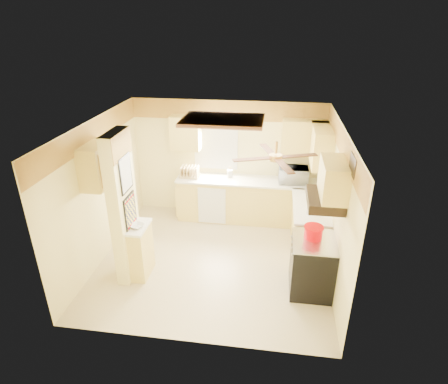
% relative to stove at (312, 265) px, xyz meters
% --- Properties ---
extents(floor, '(4.00, 4.00, 0.00)m').
position_rel_stove_xyz_m(floor, '(-1.67, 0.55, -0.46)').
color(floor, tan).
rests_on(floor, ground).
extents(ceiling, '(4.00, 4.00, 0.00)m').
position_rel_stove_xyz_m(ceiling, '(-1.67, 0.55, 2.04)').
color(ceiling, white).
rests_on(ceiling, wall_back).
extents(wall_back, '(4.00, 0.00, 4.00)m').
position_rel_stove_xyz_m(wall_back, '(-1.67, 2.45, 0.79)').
color(wall_back, '#FCEC9A').
rests_on(wall_back, floor).
extents(wall_front, '(4.00, 0.00, 4.00)m').
position_rel_stove_xyz_m(wall_front, '(-1.67, -1.35, 0.79)').
color(wall_front, '#FCEC9A').
rests_on(wall_front, floor).
extents(wall_left, '(0.00, 3.80, 3.80)m').
position_rel_stove_xyz_m(wall_left, '(-3.67, 0.55, 0.79)').
color(wall_left, '#FCEC9A').
rests_on(wall_left, floor).
extents(wall_right, '(0.00, 3.80, 3.80)m').
position_rel_stove_xyz_m(wall_right, '(0.33, 0.55, 0.79)').
color(wall_right, '#FCEC9A').
rests_on(wall_right, floor).
extents(wallpaper_border, '(4.00, 0.02, 0.40)m').
position_rel_stove_xyz_m(wallpaper_border, '(-1.67, 2.43, 1.84)').
color(wallpaper_border, '#ECBD45').
rests_on(wallpaper_border, wall_back).
extents(partition_column, '(0.20, 0.70, 2.50)m').
position_rel_stove_xyz_m(partition_column, '(-3.02, 0.00, 0.79)').
color(partition_column, '#FCEC9A').
rests_on(partition_column, floor).
extents(partition_ledge, '(0.25, 0.55, 0.90)m').
position_rel_stove_xyz_m(partition_ledge, '(-2.80, 0.00, -0.01)').
color(partition_ledge, '#FFE57B').
rests_on(partition_ledge, floor).
extents(ledge_top, '(0.28, 0.58, 0.04)m').
position_rel_stove_xyz_m(ledge_top, '(-2.80, 0.00, 0.46)').
color(ledge_top, white).
rests_on(ledge_top, partition_ledge).
extents(lower_cabinets_back, '(3.00, 0.60, 0.90)m').
position_rel_stove_xyz_m(lower_cabinets_back, '(-1.17, 2.15, -0.01)').
color(lower_cabinets_back, '#FFE57B').
rests_on(lower_cabinets_back, floor).
extents(lower_cabinets_right, '(0.60, 1.40, 0.90)m').
position_rel_stove_xyz_m(lower_cabinets_right, '(0.03, 1.15, -0.01)').
color(lower_cabinets_right, '#FFE57B').
rests_on(lower_cabinets_right, floor).
extents(countertop_back, '(3.04, 0.64, 0.04)m').
position_rel_stove_xyz_m(countertop_back, '(-1.17, 2.14, 0.46)').
color(countertop_back, white).
rests_on(countertop_back, lower_cabinets_back).
extents(countertop_right, '(0.64, 1.44, 0.04)m').
position_rel_stove_xyz_m(countertop_right, '(0.02, 1.15, 0.46)').
color(countertop_right, white).
rests_on(countertop_right, lower_cabinets_right).
extents(dishwasher_panel, '(0.58, 0.02, 0.80)m').
position_rel_stove_xyz_m(dishwasher_panel, '(-1.92, 1.84, -0.03)').
color(dishwasher_panel, white).
rests_on(dishwasher_panel, lower_cabinets_back).
extents(window, '(0.92, 0.02, 1.02)m').
position_rel_stove_xyz_m(window, '(-1.92, 2.44, 1.09)').
color(window, white).
rests_on(window, wall_back).
extents(upper_cab_back_left, '(0.60, 0.35, 0.70)m').
position_rel_stove_xyz_m(upper_cab_back_left, '(-2.52, 2.27, 1.39)').
color(upper_cab_back_left, '#FFE57B').
rests_on(upper_cab_back_left, wall_back).
extents(upper_cab_back_right, '(0.90, 0.35, 0.70)m').
position_rel_stove_xyz_m(upper_cab_back_right, '(-0.12, 2.27, 1.39)').
color(upper_cab_back_right, '#FFE57B').
rests_on(upper_cab_back_right, wall_back).
extents(upper_cab_right, '(0.35, 1.00, 0.70)m').
position_rel_stove_xyz_m(upper_cab_right, '(0.16, 1.80, 1.39)').
color(upper_cab_right, '#FFE57B').
rests_on(upper_cab_right, wall_right).
extents(upper_cab_left_wall, '(0.35, 0.75, 0.70)m').
position_rel_stove_xyz_m(upper_cab_left_wall, '(-3.49, 0.30, 1.39)').
color(upper_cab_left_wall, '#FFE57B').
rests_on(upper_cab_left_wall, wall_left).
extents(upper_cab_over_stove, '(0.35, 0.76, 0.52)m').
position_rel_stove_xyz_m(upper_cab_over_stove, '(0.16, 0.00, 1.49)').
color(upper_cab_over_stove, '#FFE57B').
rests_on(upper_cab_over_stove, wall_right).
extents(stove, '(0.68, 0.77, 0.92)m').
position_rel_stove_xyz_m(stove, '(0.00, 0.00, 0.00)').
color(stove, black).
rests_on(stove, floor).
extents(range_hood, '(0.50, 0.76, 0.14)m').
position_rel_stove_xyz_m(range_hood, '(0.07, 0.00, 1.16)').
color(range_hood, black).
rests_on(range_hood, upper_cab_over_stove).
extents(poster_menu, '(0.02, 0.42, 0.57)m').
position_rel_stove_xyz_m(poster_menu, '(-2.91, 0.00, 1.39)').
color(poster_menu, black).
rests_on(poster_menu, partition_column).
extents(poster_nashville, '(0.02, 0.42, 0.57)m').
position_rel_stove_xyz_m(poster_nashville, '(-2.91, 0.00, 0.74)').
color(poster_nashville, black).
rests_on(poster_nashville, partition_column).
extents(ceiling_light_panel, '(1.35, 0.95, 0.06)m').
position_rel_stove_xyz_m(ceiling_light_panel, '(-1.57, 1.05, 2.00)').
color(ceiling_light_panel, brown).
rests_on(ceiling_light_panel, ceiling).
extents(ceiling_fan, '(1.15, 1.15, 0.26)m').
position_rel_stove_xyz_m(ceiling_fan, '(-0.67, -0.15, 1.83)').
color(ceiling_fan, gold).
rests_on(ceiling_fan, ceiling).
extents(vent_grate, '(0.02, 0.40, 0.25)m').
position_rel_stove_xyz_m(vent_grate, '(0.31, -0.35, 1.84)').
color(vent_grate, black).
rests_on(vent_grate, wall_right).
extents(microwave, '(0.60, 0.42, 0.32)m').
position_rel_stove_xyz_m(microwave, '(-0.28, 2.15, 0.64)').
color(microwave, white).
rests_on(microwave, countertop_back).
extents(bowl, '(0.29, 0.29, 0.05)m').
position_rel_stove_xyz_m(bowl, '(-2.81, -0.04, 0.51)').
color(bowl, white).
rests_on(bowl, ledge_top).
extents(dutch_oven, '(0.30, 0.30, 0.20)m').
position_rel_stove_xyz_m(dutch_oven, '(-0.02, 0.08, 0.56)').
color(dutch_oven, '#D60007').
rests_on(dutch_oven, stove).
extents(kettle, '(0.13, 0.13, 0.20)m').
position_rel_stove_xyz_m(kettle, '(-0.02, 0.81, 0.57)').
color(kettle, silver).
rests_on(kettle, countertop_right).
extents(dish_rack, '(0.40, 0.31, 0.23)m').
position_rel_stove_xyz_m(dish_rack, '(-2.44, 2.14, 0.56)').
color(dish_rack, tan).
rests_on(dish_rack, countertop_back).
extents(utensil_crock, '(0.12, 0.12, 0.23)m').
position_rel_stove_xyz_m(utensil_crock, '(-1.60, 2.25, 0.56)').
color(utensil_crock, white).
rests_on(utensil_crock, countertop_back).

